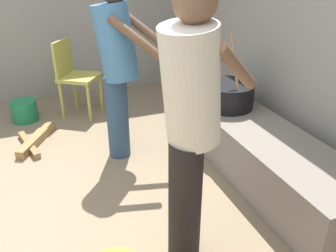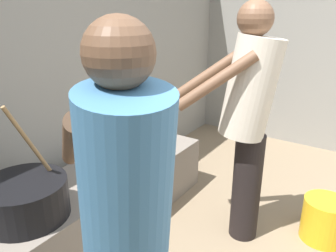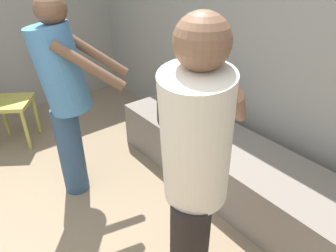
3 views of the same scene
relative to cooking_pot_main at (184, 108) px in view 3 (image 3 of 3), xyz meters
name	(u,v)px [view 3 (image 3 of 3)]	position (x,y,z in m)	size (l,w,h in m)	color
block_enclosure_rear	(279,46)	(0.50, 0.55, 0.58)	(5.57, 0.20, 2.27)	gray
hearth_ledge	(223,162)	(0.49, 0.03, -0.33)	(2.18, 0.60, 0.44)	slate
cooking_pot_main	(184,108)	(0.00, 0.00, 0.00)	(0.49, 0.49, 0.68)	black
cook_in_cream_shirt	(195,173)	(1.09, -0.89, 0.38)	(0.64, 0.74, 1.64)	black
cook_in_blue_shirt	(64,92)	(-0.22, -0.97, 0.35)	(0.64, 0.72, 1.59)	navy
chair_olive	(2,100)	(-1.37, -1.23, -0.06)	(0.56, 0.56, 0.88)	#B2A847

